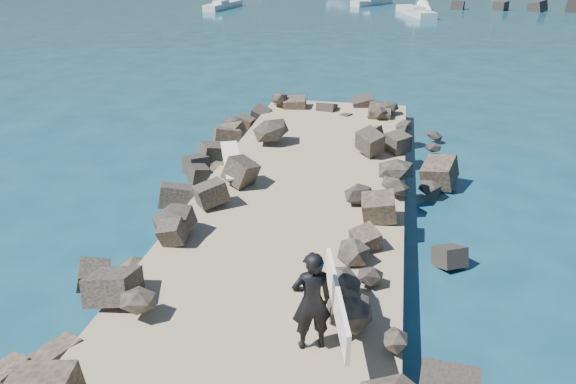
# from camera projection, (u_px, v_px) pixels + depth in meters

# --- Properties ---
(ground) EXTENTS (800.00, 800.00, 0.00)m
(ground) POSITION_uv_depth(u_px,v_px,m) (295.00, 226.00, 15.87)
(ground) COLOR #0F384C
(ground) RESTS_ON ground
(jetty) EXTENTS (6.00, 26.00, 0.60)m
(jetty) POSITION_uv_depth(u_px,v_px,m) (280.00, 252.00, 13.96)
(jetty) COLOR #8C7759
(jetty) RESTS_ON ground
(riprap_left) EXTENTS (2.60, 22.00, 1.00)m
(riprap_left) POSITION_uv_depth(u_px,v_px,m) (177.00, 225.00, 14.83)
(riprap_left) COLOR black
(riprap_left) RESTS_ON ground
(riprap_right) EXTENTS (2.60, 22.00, 1.00)m
(riprap_right) POSITION_uv_depth(u_px,v_px,m) (399.00, 246.00, 13.82)
(riprap_right) COLOR black
(riprap_right) RESTS_ON ground
(surfboard_resting) EXTENTS (1.28, 2.17, 0.07)m
(surfboard_resting) POSITION_uv_depth(u_px,v_px,m) (232.00, 164.00, 17.41)
(surfboard_resting) COLOR white
(surfboard_resting) RESTS_ON riprap_left
(surfer_with_board) EXTENTS (1.23, 2.39, 1.98)m
(surfer_with_board) POSITION_uv_depth(u_px,v_px,m) (315.00, 301.00, 9.91)
(surfer_with_board) COLOR black
(surfer_with_board) RESTS_ON jetty
(sailboat_a) EXTENTS (2.69, 7.14, 8.43)m
(sailboat_a) POSITION_uv_depth(u_px,v_px,m) (223.00, 5.00, 63.22)
(sailboat_a) COLOR silver
(sailboat_a) RESTS_ON ground
(sailboat_b) EXTENTS (4.78, 5.94, 7.68)m
(sailboat_b) POSITION_uv_depth(u_px,v_px,m) (372.00, 2.00, 66.54)
(sailboat_b) COLOR silver
(sailboat_b) RESTS_ON ground
(sailboat_c) EXTENTS (4.17, 8.01, 9.40)m
(sailboat_c) POSITION_uv_depth(u_px,v_px,m) (416.00, 11.00, 58.11)
(sailboat_c) COLOR silver
(sailboat_c) RESTS_ON ground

